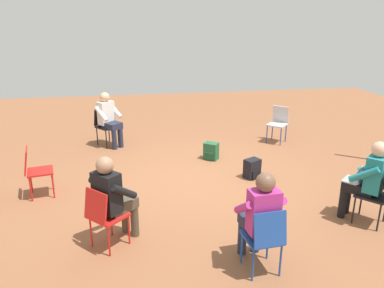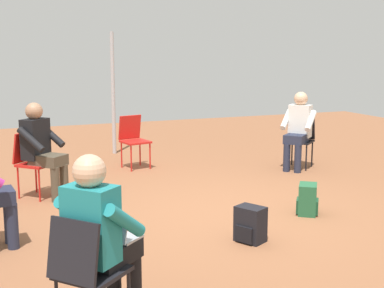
# 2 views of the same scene
# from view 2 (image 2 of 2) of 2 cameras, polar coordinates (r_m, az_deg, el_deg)

# --- Properties ---
(ground_plane) EXTENTS (16.35, 16.35, 0.00)m
(ground_plane) POSITION_cam_2_polar(r_m,az_deg,el_deg) (6.32, 2.50, -7.47)
(ground_plane) COLOR brown
(chair_northwest) EXTENTS (0.58, 0.59, 0.85)m
(chair_northwest) POSITION_cam_2_polar(r_m,az_deg,el_deg) (8.88, 11.53, 0.73)
(chair_northwest) COLOR black
(chair_northwest) RESTS_ON ground
(chair_southwest) EXTENTS (0.58, 0.58, 0.85)m
(chair_southwest) POSITION_cam_2_polar(r_m,az_deg,el_deg) (7.25, -16.70, -1.57)
(chair_southwest) COLOR red
(chair_southwest) RESTS_ON ground
(chair_southeast) EXTENTS (0.58, 0.59, 0.85)m
(chair_southeast) POSITION_cam_2_polar(r_m,az_deg,el_deg) (3.65, -11.30, -12.83)
(chair_southeast) COLOR black
(chair_southeast) RESTS_ON ground
(chair_west) EXTENTS (0.51, 0.47, 0.85)m
(chair_west) POSITION_cam_2_polar(r_m,az_deg,el_deg) (8.71, -6.28, 0.69)
(chair_west) COLOR red
(chair_west) RESTS_ON ground
(person_with_laptop) EXTENTS (0.63, 0.64, 1.24)m
(person_with_laptop) POSITION_cam_2_polar(r_m,az_deg,el_deg) (3.70, -9.74, -9.17)
(person_with_laptop) COLOR black
(person_with_laptop) RESTS_ON ground
(person_in_black) EXTENTS (0.63, 0.63, 1.24)m
(person_in_black) POSITION_cam_2_polar(r_m,az_deg,el_deg) (7.11, -15.76, -0.13)
(person_in_black) COLOR #4C4233
(person_in_black) RESTS_ON ground
(person_in_white) EXTENTS (0.63, 0.63, 1.24)m
(person_in_white) POSITION_cam_2_polar(r_m,az_deg,el_deg) (8.70, 11.27, 1.86)
(person_in_white) COLOR #23283D
(person_in_white) RESTS_ON ground
(backpack_near_laptop_user) EXTENTS (0.34, 0.31, 0.36)m
(backpack_near_laptop_user) POSITION_cam_2_polar(r_m,az_deg,el_deg) (5.44, 6.24, -8.71)
(backpack_near_laptop_user) COLOR black
(backpack_near_laptop_user) RESTS_ON ground
(backpack_by_empty_chair) EXTENTS (0.34, 0.33, 0.36)m
(backpack_by_empty_chair) POSITION_cam_2_polar(r_m,az_deg,el_deg) (6.41, 12.22, -5.97)
(backpack_by_empty_chair) COLOR #235B38
(backpack_by_empty_chair) RESTS_ON ground
(tent_pole_near) EXTENTS (0.07, 0.07, 2.22)m
(tent_pole_near) POSITION_cam_2_polar(r_m,az_deg,el_deg) (9.89, -8.42, 5.35)
(tent_pole_near) COLOR #B2B2B7
(tent_pole_near) RESTS_ON ground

